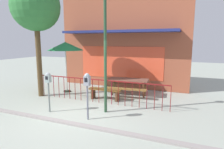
% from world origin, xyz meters
% --- Properties ---
extents(ground, '(40.00, 40.00, 0.00)m').
position_xyz_m(ground, '(0.00, 0.00, 0.00)').
color(ground, '#A4AD9F').
extents(pub_storefront, '(7.04, 1.46, 5.88)m').
position_xyz_m(pub_storefront, '(0.00, 4.84, 2.92)').
color(pub_storefront, '#552C1F').
rests_on(pub_storefront, ground).
extents(patio_fence_front, '(5.94, 0.04, 0.97)m').
position_xyz_m(patio_fence_front, '(-0.00, 1.71, 0.66)').
color(patio_fence_front, maroon).
rests_on(patio_fence_front, ground).
extents(picnic_table_left, '(1.93, 1.53, 0.79)m').
position_xyz_m(picnic_table_left, '(0.92, 3.18, 0.61)').
color(picnic_table_left, brown).
rests_on(picnic_table_left, ground).
extents(patio_umbrella, '(1.71, 1.71, 2.44)m').
position_xyz_m(patio_umbrella, '(-2.10, 2.68, 2.23)').
color(patio_umbrella, black).
rests_on(patio_umbrella, ground).
extents(patio_bench, '(1.41, 0.36, 0.48)m').
position_xyz_m(patio_bench, '(0.20, 2.17, 0.35)').
color(patio_bench, brown).
rests_on(patio_bench, ground).
extents(parking_meter_near, '(0.18, 0.17, 1.42)m').
position_xyz_m(parking_meter_near, '(-1.00, 0.08, 1.10)').
color(parking_meter_near, slate).
rests_on(parking_meter_near, ground).
extents(parking_meter_far, '(0.18, 0.17, 1.50)m').
position_xyz_m(parking_meter_far, '(0.59, 0.00, 1.16)').
color(parking_meter_far, slate).
rests_on(parking_meter_far, ground).
extents(street_tree, '(2.08, 2.08, 4.98)m').
position_xyz_m(street_tree, '(-2.77, 1.61, 3.89)').
color(street_tree, '#513C22').
rests_on(street_tree, ground).
extents(street_lamp, '(0.28, 0.28, 4.07)m').
position_xyz_m(street_lamp, '(0.84, 0.83, 2.64)').
color(street_lamp, '#26472C').
rests_on(street_lamp, ground).
extents(curb_edge, '(9.85, 0.20, 0.11)m').
position_xyz_m(curb_edge, '(0.00, -0.53, 0.00)').
color(curb_edge, gray).
rests_on(curb_edge, ground).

